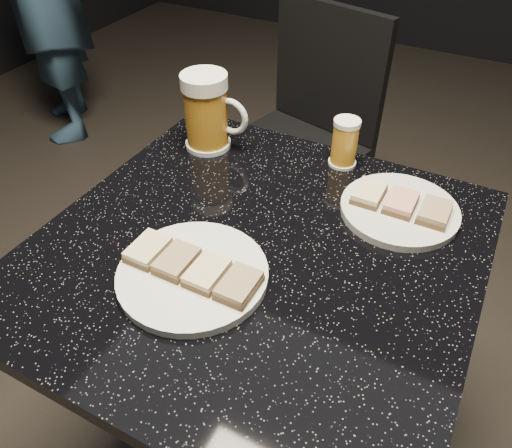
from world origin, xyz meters
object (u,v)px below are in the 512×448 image
object	(u,v)px
plate_small	(399,210)
table	(256,337)
chair	(303,132)
plate_large	(193,274)
beer_mug	(207,112)
beer_tumbler	(345,143)

from	to	relation	value
plate_small	table	world-z (taller)	plate_small
table	chair	bearing A→B (deg)	107.14
chair	plate_large	bearing A→B (deg)	-78.11
plate_large	beer_mug	bearing A→B (deg)	117.92
plate_large	plate_small	bearing A→B (deg)	51.86
plate_large	beer_tumbler	bearing A→B (deg)	77.02
plate_small	beer_mug	world-z (taller)	beer_mug
table	beer_tumbler	bearing A→B (deg)	82.53
plate_small	beer_mug	size ratio (longest dim) A/B	1.31
plate_small	table	xyz separation A→B (m)	(-0.18, -0.20, -0.25)
beer_mug	chair	distance (m)	0.64
beer_mug	chair	size ratio (longest dim) A/B	0.18
beer_mug	plate_small	bearing A→B (deg)	-4.90
plate_small	table	bearing A→B (deg)	-132.97
beer_mug	beer_tumbler	xyz separation A→B (m)	(0.27, 0.07, -0.03)
beer_mug	chair	xyz separation A→B (m)	(-0.01, 0.55, -0.33)
table	beer_tumbler	world-z (taller)	beer_tumbler
beer_tumbler	chair	xyz separation A→B (m)	(-0.28, 0.48, -0.30)
table	beer_mug	world-z (taller)	beer_mug
plate_small	plate_large	bearing A→B (deg)	-128.14
beer_mug	beer_tumbler	bearing A→B (deg)	13.60
plate_small	table	size ratio (longest dim) A/B	0.28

